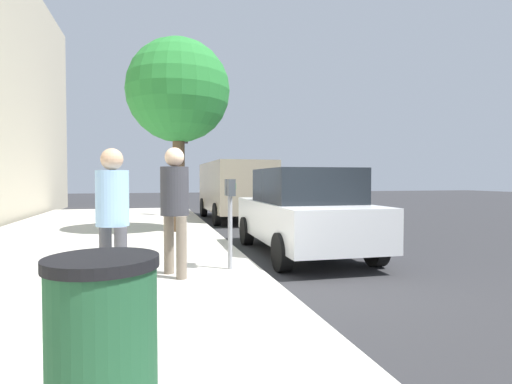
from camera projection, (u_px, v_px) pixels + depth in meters
The scene contains 10 objects.
ground_plane at pixel (261, 278), 6.38m from camera, with size 80.00×80.00×0.00m, color #2B2B2D.
sidewalk_slab at pixel (54, 285), 5.64m from camera, with size 28.00×6.00×0.15m, color #B7B2A8.
parking_meter at pixel (230, 204), 6.30m from camera, with size 0.36×0.12×1.41m.
pedestrian_at_meter at pixel (175, 199), 5.84m from camera, with size 0.52×0.41×1.87m.
pedestrian_bystander at pixel (112, 209), 4.87m from camera, with size 0.48×0.39×1.78m.
parked_sedan_near at pixel (303, 211), 8.32m from camera, with size 4.43×2.03×1.77m.
parked_van_far at pixel (234, 187), 15.29m from camera, with size 5.22×2.16×2.18m.
street_tree at pixel (178, 92), 10.76m from camera, with size 2.74×2.74×5.14m.
traffic_signal at pixel (183, 152), 15.42m from camera, with size 0.24×0.44×3.60m.
trash_bin at pixel (103, 351), 2.12m from camera, with size 0.59×0.59×1.01m.
Camera 1 is at (-6.12, 1.65, 1.57)m, focal length 28.33 mm.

